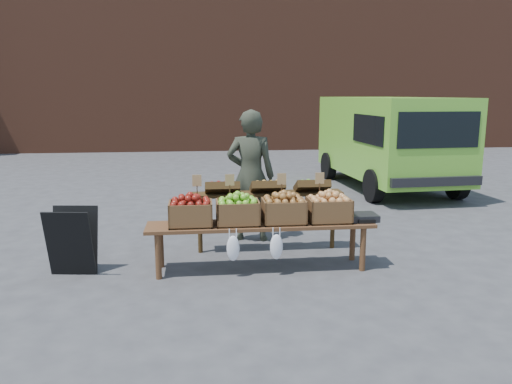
{
  "coord_description": "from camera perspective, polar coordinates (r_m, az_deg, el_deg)",
  "views": [
    {
      "loc": [
        -1.0,
        -5.4,
        2.08
      ],
      "look_at": [
        -0.29,
        0.8,
        0.85
      ],
      "focal_mm": 35.0,
      "sensor_mm": 36.0,
      "label": 1
    }
  ],
  "objects": [
    {
      "name": "crate_red_apples",
      "position": [
        5.95,
        3.18,
        -2.19
      ],
      "size": [
        0.5,
        0.4,
        0.28
      ],
      "primitive_type": null,
      "color": "#A67430",
      "rests_on": "display_bench"
    },
    {
      "name": "ground",
      "position": [
        5.88,
        3.78,
        -9.61
      ],
      "size": [
        80.0,
        80.0,
        0.0
      ],
      "primitive_type": "plane",
      "color": "#404043"
    },
    {
      "name": "crate_green_apples",
      "position": [
        6.06,
        8.32,
        -2.04
      ],
      "size": [
        0.5,
        0.4,
        0.28
      ],
      "primitive_type": null,
      "color": "#ADA139",
      "rests_on": "display_bench"
    },
    {
      "name": "weighing_scale",
      "position": [
        6.21,
        12.09,
        -2.81
      ],
      "size": [
        0.34,
        0.3,
        0.08
      ],
      "primitive_type": "cube",
      "color": "black",
      "rests_on": "display_bench"
    },
    {
      "name": "back_table",
      "position": [
        6.67,
        1.31,
        -2.38
      ],
      "size": [
        2.1,
        0.44,
        1.04
      ],
      "primitive_type": null,
      "color": "#372510",
      "rests_on": "ground"
    },
    {
      "name": "crate_russet_pears",
      "position": [
        5.88,
        -2.11,
        -2.34
      ],
      "size": [
        0.5,
        0.4,
        0.28
      ],
      "primitive_type": null,
      "color": "#4D980F",
      "rests_on": "display_bench"
    },
    {
      "name": "delivery_van",
      "position": [
        11.47,
        14.79,
        5.4
      ],
      "size": [
        2.31,
        4.59,
        2.0
      ],
      "primitive_type": null,
      "rotation": [
        0.0,
        0.0,
        0.06
      ],
      "color": "#6BBB31",
      "rests_on": "ground"
    },
    {
      "name": "display_bench",
      "position": [
        6.02,
        0.54,
        -6.2
      ],
      "size": [
        2.7,
        0.56,
        0.57
      ],
      "primitive_type": null,
      "color": "#53321C",
      "rests_on": "ground"
    },
    {
      "name": "brick_building",
      "position": [
        20.63,
        -3.9,
        19.28
      ],
      "size": [
        24.0,
        4.0,
        10.0
      ],
      "primitive_type": "cube",
      "color": "brown",
      "rests_on": "ground"
    },
    {
      "name": "chalkboard_sign",
      "position": [
        6.19,
        -20.26,
        -5.3
      ],
      "size": [
        0.56,
        0.36,
        0.8
      ],
      "primitive_type": null,
      "rotation": [
        0.0,
        0.0,
        -0.13
      ],
      "color": "black",
      "rests_on": "ground"
    },
    {
      "name": "vendor",
      "position": [
        7.08,
        -0.62,
        1.86
      ],
      "size": [
        0.76,
        0.58,
        1.87
      ],
      "primitive_type": "imported",
      "rotation": [
        0.0,
        0.0,
        2.93
      ],
      "color": "#2F3427",
      "rests_on": "ground"
    },
    {
      "name": "crate_golden_apples",
      "position": [
        5.87,
        -7.48,
        -2.46
      ],
      "size": [
        0.5,
        0.4,
        0.28
      ],
      "primitive_type": null,
      "color": "#680900",
      "rests_on": "display_bench"
    }
  ]
}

